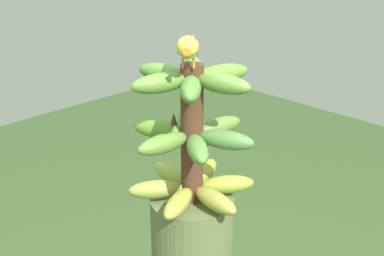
{
  "coord_description": "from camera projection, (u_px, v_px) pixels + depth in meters",
  "views": [
    {
      "loc": [
        -0.8,
        0.8,
        1.95
      ],
      "look_at": [
        0.0,
        0.0,
        1.5
      ],
      "focal_mm": 50.07,
      "sensor_mm": 36.0,
      "label": 1
    }
  ],
  "objects": [
    {
      "name": "banana_bunch",
      "position": [
        192.0,
        135.0,
        1.23
      ],
      "size": [
        0.31,
        0.3,
        0.33
      ],
      "color": "#4C2D1E",
      "rests_on": "banana_tree"
    },
    {
      "name": "perched_bird",
      "position": [
        188.0,
        47.0,
        1.1
      ],
      "size": [
        0.13,
        0.14,
        0.08
      ],
      "color": "#C68933",
      "rests_on": "banana_bunch"
    }
  ]
}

